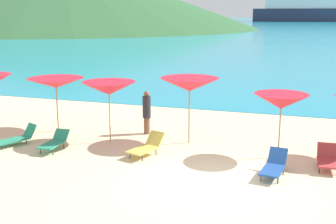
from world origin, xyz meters
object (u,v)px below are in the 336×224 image
object	(u,v)px
lounge_chair_2	(147,146)
lounge_chair_6	(16,138)
umbrella_1	(56,83)
umbrella_2	(109,88)
umbrella_3	(189,85)
cruise_ship	(302,5)
lounge_chair_5	(274,166)
umbrella_4	(281,101)
beachgoer_3	(147,111)
lounge_chair_0	(328,159)
lounge_chair_1	(54,142)

from	to	relation	value
lounge_chair_2	lounge_chair_6	world-z (taller)	lounge_chair_2
umbrella_1	umbrella_2	size ratio (longest dim) A/B	1.06
umbrella_3	umbrella_1	bearing A→B (deg)	-179.27
lounge_chair_2	cruise_ship	distance (m)	242.18
lounge_chair_5	umbrella_1	bearing A→B (deg)	172.50
umbrella_1	lounge_chair_2	world-z (taller)	umbrella_1
umbrella_4	beachgoer_3	world-z (taller)	umbrella_4
lounge_chair_6	cruise_ship	distance (m)	242.55
umbrella_2	lounge_chair_0	size ratio (longest dim) A/B	1.74
umbrella_3	umbrella_4	distance (m)	3.29
umbrella_1	lounge_chair_2	distance (m)	5.04
lounge_chair_5	umbrella_4	bearing A→B (deg)	97.55
umbrella_4	umbrella_2	bearing A→B (deg)	-178.54
umbrella_3	lounge_chair_2	xyz separation A→B (m)	(-0.96, -1.79, -1.84)
umbrella_3	cruise_ship	distance (m)	240.34
lounge_chair_6	lounge_chair_0	bearing A→B (deg)	30.61
lounge_chair_0	lounge_chair_2	size ratio (longest dim) A/B	0.83
lounge_chair_1	lounge_chair_0	bearing A→B (deg)	3.99
umbrella_3	cruise_ship	bearing A→B (deg)	90.63
umbrella_4	lounge_chair_2	bearing A→B (deg)	-164.90
lounge_chair_6	umbrella_4	bearing A→B (deg)	34.99
umbrella_3	lounge_chair_2	size ratio (longest dim) A/B	1.55
umbrella_4	beachgoer_3	xyz separation A→B (m)	(-5.11, 1.34, -0.97)
lounge_chair_2	lounge_chair_1	bearing A→B (deg)	-154.89
umbrella_4	beachgoer_3	distance (m)	5.37
umbrella_2	lounge_chair_6	distance (m)	3.78
umbrella_4	lounge_chair_6	bearing A→B (deg)	-170.69
lounge_chair_6	beachgoer_3	size ratio (longest dim) A/B	0.98
umbrella_2	umbrella_3	size ratio (longest dim) A/B	0.94
umbrella_2	beachgoer_3	distance (m)	2.04
umbrella_3	lounge_chair_2	distance (m)	2.73
lounge_chair_0	umbrella_2	bearing A→B (deg)	173.63
beachgoer_3	umbrella_3	bearing A→B (deg)	128.66
umbrella_4	lounge_chair_0	xyz separation A→B (m)	(1.51, -0.57, -1.57)
umbrella_1	lounge_chair_6	xyz separation A→B (m)	(-0.44, -2.07, -1.70)
umbrella_3	lounge_chair_1	world-z (taller)	umbrella_3
umbrella_3	umbrella_4	size ratio (longest dim) A/B	1.13
umbrella_2	umbrella_4	size ratio (longest dim) A/B	1.06
lounge_chair_2	lounge_chair_6	distance (m)	4.89
lounge_chair_1	lounge_chair_6	xyz separation A→B (m)	(-1.65, 0.11, -0.04)
umbrella_4	lounge_chair_0	world-z (taller)	umbrella_4
umbrella_2	cruise_ship	distance (m)	241.15
umbrella_1	lounge_chair_5	bearing A→B (deg)	-14.97
lounge_chair_0	lounge_chair_2	world-z (taller)	lounge_chair_2
umbrella_1	lounge_chair_1	distance (m)	3.00
umbrella_3	umbrella_2	bearing A→B (deg)	-163.55
lounge_chair_5	lounge_chair_1	bearing A→B (deg)	-173.46
lounge_chair_5	lounge_chair_6	distance (m)	9.05
umbrella_2	lounge_chair_1	xyz separation A→B (m)	(-1.43, -1.44, -1.71)
umbrella_2	umbrella_4	bearing A→B (deg)	1.46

